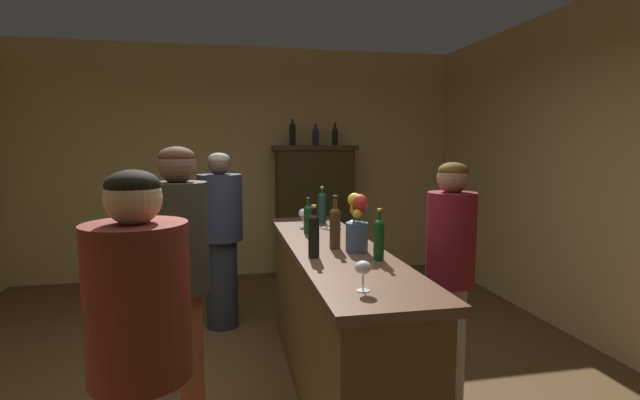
% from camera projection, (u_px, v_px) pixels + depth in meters
% --- Properties ---
extents(wall_back, '(5.66, 0.12, 2.91)m').
position_uv_depth(wall_back, '(241.00, 163.00, 6.03)').
color(wall_back, tan).
rests_on(wall_back, ground).
extents(bar_counter, '(0.58, 2.55, 1.01)m').
position_uv_depth(bar_counter, '(333.00, 319.00, 3.16)').
color(bar_counter, brown).
rests_on(bar_counter, ground).
extents(display_cabinet, '(1.04, 0.43, 1.68)m').
position_uv_depth(display_cabinet, '(314.00, 209.00, 5.98)').
color(display_cabinet, '#322911').
rests_on(display_cabinet, ground).
extents(wine_bottle_rose, '(0.07, 0.07, 0.34)m').
position_uv_depth(wine_bottle_rose, '(335.00, 225.00, 3.00)').
color(wine_bottle_rose, '#412C16').
rests_on(wine_bottle_rose, bar_counter).
extents(wine_bottle_malbec, '(0.07, 0.07, 0.31)m').
position_uv_depth(wine_bottle_malbec, '(314.00, 233.00, 2.76)').
color(wine_bottle_malbec, black).
rests_on(wine_bottle_malbec, bar_counter).
extents(wine_bottle_syrah, '(0.06, 0.06, 0.30)m').
position_uv_depth(wine_bottle_syrah, '(379.00, 237.00, 2.69)').
color(wine_bottle_syrah, '#113F1A').
rests_on(wine_bottle_syrah, bar_counter).
extents(wine_bottle_riesling, '(0.07, 0.07, 0.31)m').
position_uv_depth(wine_bottle_riesling, '(322.00, 206.00, 3.99)').
color(wine_bottle_riesling, '#163224').
rests_on(wine_bottle_riesling, bar_counter).
extents(wine_bottle_chardonnay, '(0.07, 0.07, 0.27)m').
position_uv_depth(wine_bottle_chardonnay, '(308.00, 217.00, 3.53)').
color(wine_bottle_chardonnay, '#12371C').
rests_on(wine_bottle_chardonnay, bar_counter).
extents(wine_glass_front, '(0.07, 0.07, 0.15)m').
position_uv_depth(wine_glass_front, '(303.00, 215.00, 3.83)').
color(wine_glass_front, white).
rests_on(wine_glass_front, bar_counter).
extents(wine_glass_mid, '(0.07, 0.07, 0.14)m').
position_uv_depth(wine_glass_mid, '(363.00, 269.00, 2.12)').
color(wine_glass_mid, white).
rests_on(wine_glass_mid, bar_counter).
extents(wine_glass_rear, '(0.08, 0.08, 0.16)m').
position_uv_depth(wine_glass_rear, '(353.00, 226.00, 3.19)').
color(wine_glass_rear, white).
rests_on(wine_glass_rear, bar_counter).
extents(flower_arrangement, '(0.14, 0.15, 0.37)m').
position_uv_depth(flower_arrangement, '(357.00, 224.00, 2.90)').
color(flower_arrangement, '#3E516C').
rests_on(flower_arrangement, bar_counter).
extents(cheese_plate, '(0.16, 0.16, 0.01)m').
position_uv_depth(cheese_plate, '(331.00, 228.00, 3.74)').
color(cheese_plate, white).
rests_on(cheese_plate, bar_counter).
extents(display_bottle_left, '(0.08, 0.08, 0.33)m').
position_uv_depth(display_bottle_left, '(293.00, 133.00, 5.82)').
color(display_bottle_left, black).
rests_on(display_bottle_left, display_cabinet).
extents(display_bottle_midleft, '(0.08, 0.08, 0.28)m').
position_uv_depth(display_bottle_midleft, '(316.00, 135.00, 5.88)').
color(display_bottle_midleft, '#1B2537').
rests_on(display_bottle_midleft, display_cabinet).
extents(display_bottle_center, '(0.07, 0.07, 0.29)m').
position_uv_depth(display_bottle_center, '(335.00, 135.00, 5.93)').
color(display_bottle_center, black).
rests_on(display_bottle_center, display_cabinet).
extents(patron_near_entrance, '(0.32, 0.32, 1.67)m').
position_uv_depth(patron_near_entrance, '(181.00, 278.00, 2.62)').
color(patron_near_entrance, brown).
rests_on(patron_near_entrance, ground).
extents(patron_by_cabinet, '(0.40, 0.40, 1.61)m').
position_uv_depth(patron_by_cabinet, '(221.00, 234.00, 4.27)').
color(patron_by_cabinet, '#242934').
rests_on(patron_by_cabinet, ground).
extents(patron_redhead, '(0.38, 0.38, 1.58)m').
position_uv_depth(patron_redhead, '(141.00, 359.00, 1.78)').
color(patron_redhead, '#9D8F8D').
rests_on(patron_redhead, ground).
extents(bartender, '(0.30, 0.30, 1.57)m').
position_uv_depth(bartender, '(450.00, 272.00, 2.94)').
color(bartender, gray).
rests_on(bartender, ground).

